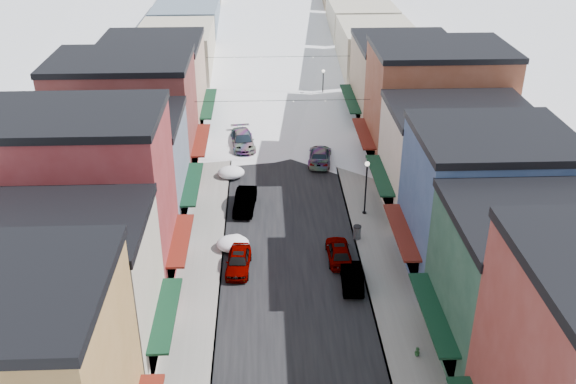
{
  "coord_description": "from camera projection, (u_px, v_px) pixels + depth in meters",
  "views": [
    {
      "loc": [
        -1.85,
        -16.87,
        26.08
      ],
      "look_at": [
        0.0,
        27.97,
        2.83
      ],
      "focal_mm": 40.0,
      "sensor_mm": 36.0,
      "label": 1
    }
  ],
  "objects": [
    {
      "name": "bldg_r_green",
      "position": [
        534.0,
        288.0,
        35.97
      ],
      "size": [
        11.3,
        9.2,
        9.5
      ],
      "color": "#214534",
      "rests_on": "ground"
    },
    {
      "name": "bldg_l_brick_near",
      "position": [
        83.0,
        202.0,
        41.84
      ],
      "size": [
        12.3,
        8.2,
        12.5
      ],
      "color": "maroon",
      "rests_on": "ground"
    },
    {
      "name": "car_lane_white",
      "position": [
        292.0,
        75.0,
        84.92
      ],
      "size": [
        3.04,
        6.12,
        1.67
      ],
      "primitive_type": "imported",
      "rotation": [
        0.0,
        0.0,
        3.19
      ],
      "color": "silver",
      "rests_on": "ground"
    },
    {
      "name": "snow_pile_far",
      "position": [
        231.0,
        172.0,
        59.14
      ],
      "size": [
        2.47,
        2.72,
        1.04
      ],
      "color": "white",
      "rests_on": "ground"
    },
    {
      "name": "bldg_r_cream",
      "position": [
        455.0,
        159.0,
        52.07
      ],
      "size": [
        12.3,
        9.2,
        9.0
      ],
      "color": "beige",
      "rests_on": "ground"
    },
    {
      "name": "bldg_l_tan",
      "position": [
        154.0,
        88.0,
        66.83
      ],
      "size": [
        11.3,
        11.2,
        10.0
      ],
      "color": "tan",
      "rests_on": "ground"
    },
    {
      "name": "snow_pile_mid",
      "position": [
        233.0,
        243.0,
        48.18
      ],
      "size": [
        2.46,
        2.72,
        1.04
      ],
      "color": "white",
      "rests_on": "ground"
    },
    {
      "name": "car_silver_sedan",
      "position": [
        238.0,
        261.0,
        45.67
      ],
      "size": [
        1.94,
        4.24,
        1.41
      ],
      "primitive_type": "imported",
      "rotation": [
        0.0,
        0.0,
        -0.07
      ],
      "color": "#929499",
      "rests_on": "ground"
    },
    {
      "name": "sidewalk_right",
      "position": [
        330.0,
        93.0,
        80.47
      ],
      "size": [
        3.2,
        160.0,
        0.15
      ],
      "primitive_type": "cube",
      "color": "gray",
      "rests_on": "ground"
    },
    {
      "name": "car_dark_hatch",
      "position": [
        245.0,
        201.0,
        53.61
      ],
      "size": [
        2.02,
        4.71,
        1.51
      ],
      "primitive_type": "imported",
      "rotation": [
        0.0,
        0.0,
        -0.09
      ],
      "color": "black",
      "rests_on": "ground"
    },
    {
      "name": "distant_blocks",
      "position": [
        273.0,
        21.0,
        98.83
      ],
      "size": [
        34.0,
        55.0,
        8.0
      ],
      "color": "gray",
      "rests_on": "ground"
    },
    {
      "name": "car_black_sedan",
      "position": [
        320.0,
        155.0,
        61.88
      ],
      "size": [
        2.76,
        5.42,
        1.51
      ],
      "primitive_type": "imported",
      "rotation": [
        0.0,
        0.0,
        3.01
      ],
      "color": "black",
      "rests_on": "ground"
    },
    {
      "name": "streetlamp_far",
      "position": [
        323.0,
        83.0,
        74.64
      ],
      "size": [
        0.37,
        0.37,
        4.5
      ],
      "color": "black",
      "rests_on": "sidewalk_right"
    },
    {
      "name": "streetlamp_near",
      "position": [
        366.0,
        181.0,
        51.63
      ],
      "size": [
        0.39,
        0.39,
        4.68
      ],
      "color": "black",
      "rests_on": "sidewalk_right"
    },
    {
      "name": "bldg_r_brick_far",
      "position": [
        436.0,
        107.0,
        59.5
      ],
      "size": [
        13.3,
        9.2,
        11.5
      ],
      "color": "brown",
      "rests_on": "ground"
    },
    {
      "name": "bldg_r_blue",
      "position": [
        485.0,
        204.0,
        43.73
      ],
      "size": [
        11.3,
        9.2,
        10.5
      ],
      "color": "#334973",
      "rests_on": "ground"
    },
    {
      "name": "curb_left",
      "position": [
        237.0,
        95.0,
        80.04
      ],
      "size": [
        0.1,
        160.0,
        0.15
      ],
      "primitive_type": "cube",
      "color": "slate",
      "rests_on": "ground"
    },
    {
      "name": "car_lane_silver",
      "position": [
        272.0,
        83.0,
        82.28
      ],
      "size": [
        1.94,
        4.08,
        1.35
      ],
      "primitive_type": "imported",
      "rotation": [
        0.0,
        0.0,
        -0.09
      ],
      "color": "#A0A3A8",
      "rests_on": "ground"
    },
    {
      "name": "overhead_cables",
      "position": [
        280.0,
        76.0,
        66.32
      ],
      "size": [
        16.4,
        15.04,
        0.04
      ],
      "color": "black",
      "rests_on": "ground"
    },
    {
      "name": "curb_right",
      "position": [
        318.0,
        94.0,
        80.41
      ],
      "size": [
        0.1,
        160.0,
        0.15
      ],
      "primitive_type": "cube",
      "color": "slate",
      "rests_on": "ground"
    },
    {
      "name": "sidewalk_left",
      "position": [
        225.0,
        95.0,
        79.98
      ],
      "size": [
        3.2,
        160.0,
        0.15
      ],
      "primitive_type": "cube",
      "color": "gray",
      "rests_on": "ground"
    },
    {
      "name": "planter_far",
      "position": [
        417.0,
        352.0,
        37.63
      ],
      "size": [
        0.44,
        0.44,
        0.56
      ],
      "primitive_type": "imported",
      "rotation": [
        0.0,
        0.0,
        0.7
      ],
      "color": "#2A5C2C",
      "rests_on": "sidewalk_right"
    },
    {
      "name": "bldg_l_grayblue",
      "position": [
        119.0,
        170.0,
        50.2
      ],
      "size": [
        11.3,
        9.2,
        9.0
      ],
      "color": "slate",
      "rests_on": "ground"
    },
    {
      "name": "bldg_l_cream",
      "position": [
        62.0,
        294.0,
        35.45
      ],
      "size": [
        11.3,
        8.2,
        9.5
      ],
      "color": "#BFB19A",
      "rests_on": "ground"
    },
    {
      "name": "bldg_l_brick_far",
      "position": [
        126.0,
        117.0,
        57.69
      ],
      "size": [
        13.3,
        9.2,
        11.0
      ],
      "color": "maroon",
      "rests_on": "ground"
    },
    {
      "name": "trash_can",
      "position": [
        357.0,
        232.0,
        49.22
      ],
      "size": [
        0.63,
        0.63,
        1.08
      ],
      "color": "slate",
      "rests_on": "sidewalk_right"
    },
    {
      "name": "road",
      "position": [
        277.0,
        95.0,
        80.26
      ],
      "size": [
        10.0,
        160.0,
        0.01
      ],
      "primitive_type": "cube",
      "color": "black",
      "rests_on": "ground"
    },
    {
      "name": "car_silver_wagon",
      "position": [
        243.0,
        141.0,
        65.01
      ],
      "size": [
        2.93,
        5.8,
        1.62
      ],
      "primitive_type": "imported",
      "rotation": [
        0.0,
        0.0,
        0.12
      ],
      "color": "gray",
      "rests_on": "ground"
    },
    {
      "name": "car_gray_suv",
      "position": [
        339.0,
        251.0,
        46.79
      ],
      "size": [
        1.74,
        4.22,
        1.43
      ],
      "primitive_type": "imported",
      "rotation": [
        0.0,
        0.0,
        3.15
      ],
      "color": "gray",
      "rests_on": "ground"
    },
    {
      "name": "bldg_r_tan",
      "position": [
        403.0,
        84.0,
        68.8
      ],
      "size": [
        11.3,
        11.2,
        9.5
      ],
      "color": "#9F8468",
      "rests_on": "ground"
    },
    {
      "name": "car_green_sedan",
      "position": [
        352.0,
        277.0,
        44.01
      ],
      "size": [
        1.6,
        4.09,
        1.33
      ],
      "primitive_type": "imported",
      "rotation": [
        0.0,
        0.0,
        3.09
      ],
      "color": "black",
      "rests_on": "ground"
    }
  ]
}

